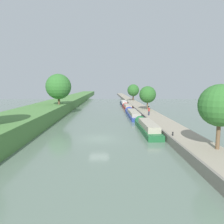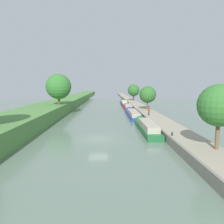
# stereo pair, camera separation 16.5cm
# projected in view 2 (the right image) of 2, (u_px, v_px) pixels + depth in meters

# --- Properties ---
(ground_plane) EXTENTS (160.00, 160.00, 0.00)m
(ground_plane) POSITION_uv_depth(u_px,v_px,m) (99.00, 139.00, 27.53)
(ground_plane) COLOR slate
(left_grassy_bank) EXTENTS (8.16, 260.00, 2.49)m
(left_grassy_bank) POSITION_uv_depth(u_px,v_px,m) (0.00, 130.00, 27.14)
(left_grassy_bank) COLOR #518442
(left_grassy_bank) RESTS_ON ground_plane
(right_towpath) EXTENTS (3.70, 260.00, 0.98)m
(right_towpath) POSITION_uv_depth(u_px,v_px,m) (178.00, 135.00, 27.66)
(right_towpath) COLOR #9E937F
(right_towpath) RESTS_ON ground_plane
(stone_quay) EXTENTS (0.25, 260.00, 1.03)m
(stone_quay) POSITION_uv_depth(u_px,v_px,m) (163.00, 134.00, 27.62)
(stone_quay) COLOR gray
(stone_quay) RESTS_ON ground_plane
(narrowboat_green) EXTENTS (2.07, 13.18, 2.19)m
(narrowboat_green) POSITION_uv_depth(u_px,v_px,m) (146.00, 127.00, 32.13)
(narrowboat_green) COLOR #1E6033
(narrowboat_green) RESTS_ON ground_plane
(narrowboat_blue) EXTENTS (2.17, 15.71, 2.08)m
(narrowboat_blue) POSITION_uv_depth(u_px,v_px,m) (133.00, 114.00, 47.43)
(narrowboat_blue) COLOR #283D93
(narrowboat_blue) RESTS_ON ground_plane
(narrowboat_red) EXTENTS (2.12, 11.77, 2.03)m
(narrowboat_red) POSITION_uv_depth(u_px,v_px,m) (127.00, 107.00, 62.51)
(narrowboat_red) COLOR maroon
(narrowboat_red) RESTS_ON ground_plane
(narrowboat_navy) EXTENTS (1.89, 13.03, 2.06)m
(narrowboat_navy) POSITION_uv_depth(u_px,v_px,m) (124.00, 103.00, 75.36)
(narrowboat_navy) COLOR #141E42
(narrowboat_navy) RESTS_ON ground_plane
(tree_rightbank_near) EXTENTS (3.89, 3.89, 6.05)m
(tree_rightbank_near) POSITION_uv_depth(u_px,v_px,m) (219.00, 106.00, 19.19)
(tree_rightbank_near) COLOR brown
(tree_rightbank_near) RESTS_ON right_towpath
(tree_rightbank_midnear) EXTENTS (4.06, 4.06, 5.71)m
(tree_rightbank_midnear) POSITION_uv_depth(u_px,v_px,m) (148.00, 95.00, 51.38)
(tree_rightbank_midnear) COLOR brown
(tree_rightbank_midnear) RESTS_ON right_towpath
(tree_rightbank_midfar) EXTENTS (4.67, 4.67, 6.30)m
(tree_rightbank_midfar) POSITION_uv_depth(u_px,v_px,m) (134.00, 90.00, 83.68)
(tree_rightbank_midfar) COLOR #4C3828
(tree_rightbank_midfar) RESTS_ON right_towpath
(tree_leftbank_downstream) EXTENTS (5.78, 5.78, 7.01)m
(tree_leftbank_downstream) POSITION_uv_depth(u_px,v_px,m) (59.00, 87.00, 48.38)
(tree_leftbank_downstream) COLOR brown
(tree_leftbank_downstream) RESTS_ON left_grassy_bank
(person_walking) EXTENTS (0.34, 0.34, 1.66)m
(person_walking) POSITION_uv_depth(u_px,v_px,m) (149.00, 111.00, 41.75)
(person_walking) COLOR #282D42
(person_walking) RESTS_ON right_towpath
(mooring_bollard_near) EXTENTS (0.16, 0.16, 0.45)m
(mooring_bollard_near) POSITION_uv_depth(u_px,v_px,m) (172.00, 134.00, 24.94)
(mooring_bollard_near) COLOR black
(mooring_bollard_near) RESTS_ON right_towpath
(mooring_bollard_far) EXTENTS (0.16, 0.16, 0.45)m
(mooring_bollard_far) POSITION_uv_depth(u_px,v_px,m) (128.00, 100.00, 81.47)
(mooring_bollard_far) COLOR black
(mooring_bollard_far) RESTS_ON right_towpath
(park_bench) EXTENTS (0.44, 1.50, 0.47)m
(park_bench) POSITION_uv_depth(u_px,v_px,m) (148.00, 107.00, 55.21)
(park_bench) COLOR #333338
(park_bench) RESTS_ON right_towpath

